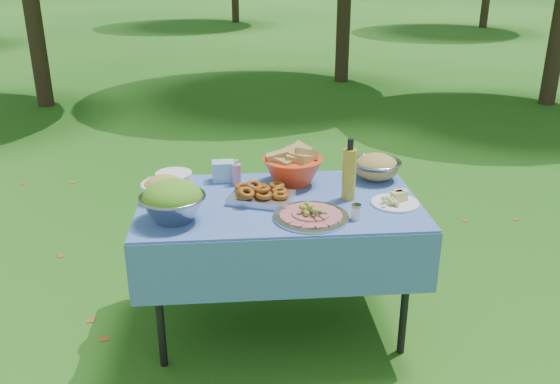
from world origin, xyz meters
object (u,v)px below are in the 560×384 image
(salad_bowl, at_px, (173,201))
(bread_bowl, at_px, (293,164))
(pasta_bowl_steel, at_px, (376,166))
(charcuterie_platter, at_px, (311,210))
(picnic_table, at_px, (279,264))
(plate_stack, at_px, (174,178))
(oil_bottle, at_px, (349,169))

(salad_bowl, relative_size, bread_bowl, 0.93)
(pasta_bowl_steel, distance_m, charcuterie_platter, 0.68)
(picnic_table, distance_m, bread_bowl, 0.56)
(plate_stack, relative_size, charcuterie_platter, 0.55)
(picnic_table, height_order, charcuterie_platter, charcuterie_platter)
(pasta_bowl_steel, xyz_separation_m, charcuterie_platter, (-0.44, -0.51, -0.03))
(bread_bowl, relative_size, charcuterie_platter, 0.90)
(pasta_bowl_steel, bearing_deg, salad_bowl, -156.42)
(oil_bottle, bearing_deg, salad_bowl, -167.29)
(pasta_bowl_steel, distance_m, oil_bottle, 0.37)
(plate_stack, bearing_deg, picnic_table, -28.99)
(salad_bowl, height_order, bread_bowl, bread_bowl)
(picnic_table, bearing_deg, plate_stack, 151.01)
(picnic_table, height_order, oil_bottle, oil_bottle)
(salad_bowl, height_order, plate_stack, salad_bowl)
(plate_stack, relative_size, pasta_bowl_steel, 0.75)
(salad_bowl, relative_size, pasta_bowl_steel, 1.14)
(salad_bowl, xyz_separation_m, charcuterie_platter, (0.67, -0.03, -0.06))
(picnic_table, relative_size, plate_stack, 7.10)
(salad_bowl, bearing_deg, oil_bottle, 12.71)
(picnic_table, bearing_deg, salad_bowl, -158.82)
(picnic_table, height_order, plate_stack, plate_stack)
(pasta_bowl_steel, xyz_separation_m, oil_bottle, (-0.21, -0.28, 0.09))
(picnic_table, distance_m, charcuterie_platter, 0.50)
(oil_bottle, bearing_deg, picnic_table, 179.54)
(salad_bowl, bearing_deg, bread_bowl, 36.01)
(oil_bottle, bearing_deg, plate_stack, 161.22)
(picnic_table, relative_size, charcuterie_platter, 3.90)
(picnic_table, distance_m, plate_stack, 0.77)
(plate_stack, relative_size, bread_bowl, 0.61)
(pasta_bowl_steel, bearing_deg, picnic_table, -154.31)
(plate_stack, xyz_separation_m, pasta_bowl_steel, (1.15, -0.04, 0.04))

